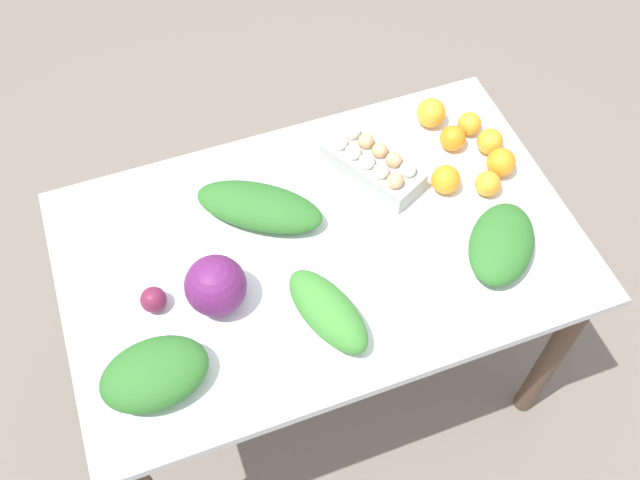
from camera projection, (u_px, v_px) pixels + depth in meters
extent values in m
plane|color=#70665B|center=(320.00, 368.00, 2.43)|extent=(8.00, 8.00, 0.00)
cube|color=silver|center=(320.00, 248.00, 1.81)|extent=(1.30, 0.82, 0.03)
cylinder|color=brown|center=(552.00, 356.00, 2.06)|extent=(0.06, 0.06, 0.73)
cylinder|color=brown|center=(103.00, 282.00, 2.20)|extent=(0.06, 0.06, 0.73)
cylinder|color=brown|center=(447.00, 180.00, 2.43)|extent=(0.06, 0.06, 0.73)
sphere|color=#601E5B|center=(216.00, 286.00, 1.65)|extent=(0.15, 0.15, 0.15)
cube|color=#A8A8A3|center=(372.00, 166.00, 1.91)|extent=(0.23, 0.30, 0.06)
sphere|color=white|center=(339.00, 143.00, 1.90)|extent=(0.04, 0.04, 0.04)
sphere|color=white|center=(353.00, 152.00, 1.88)|extent=(0.04, 0.04, 0.04)
sphere|color=white|center=(367.00, 162.00, 1.86)|extent=(0.04, 0.04, 0.04)
sphere|color=white|center=(381.00, 171.00, 1.84)|extent=(0.04, 0.04, 0.04)
sphere|color=tan|center=(395.00, 181.00, 1.82)|extent=(0.04, 0.04, 0.04)
sphere|color=white|center=(352.00, 132.00, 1.92)|extent=(0.04, 0.04, 0.04)
sphere|color=tan|center=(366.00, 141.00, 1.90)|extent=(0.04, 0.04, 0.04)
sphere|color=tan|center=(380.00, 151.00, 1.88)|extent=(0.04, 0.04, 0.04)
sphere|color=tan|center=(394.00, 160.00, 1.86)|extent=(0.04, 0.04, 0.04)
sphere|color=white|center=(408.00, 170.00, 1.85)|extent=(0.04, 0.04, 0.04)
ellipsoid|color=#2D6B28|center=(501.00, 244.00, 1.75)|extent=(0.28, 0.29, 0.08)
ellipsoid|color=#2D6B28|center=(259.00, 207.00, 1.82)|extent=(0.35, 0.31, 0.08)
ellipsoid|color=#2D6B28|center=(155.00, 374.00, 1.55)|extent=(0.25, 0.18, 0.10)
ellipsoid|color=#3D8433|center=(328.00, 311.00, 1.64)|extent=(0.19, 0.28, 0.09)
sphere|color=maroon|center=(154.00, 300.00, 1.68)|extent=(0.06, 0.06, 0.06)
sphere|color=orange|center=(469.00, 124.00, 1.99)|extent=(0.07, 0.07, 0.07)
sphere|color=orange|center=(431.00, 113.00, 2.00)|extent=(0.08, 0.08, 0.08)
sphere|color=orange|center=(453.00, 138.00, 1.96)|extent=(0.07, 0.07, 0.07)
sphere|color=orange|center=(488.00, 184.00, 1.87)|extent=(0.07, 0.07, 0.07)
sphere|color=orange|center=(446.00, 180.00, 1.87)|extent=(0.08, 0.08, 0.08)
sphere|color=orange|center=(490.00, 141.00, 1.95)|extent=(0.07, 0.07, 0.07)
sphere|color=orange|center=(501.00, 163.00, 1.90)|extent=(0.08, 0.08, 0.08)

